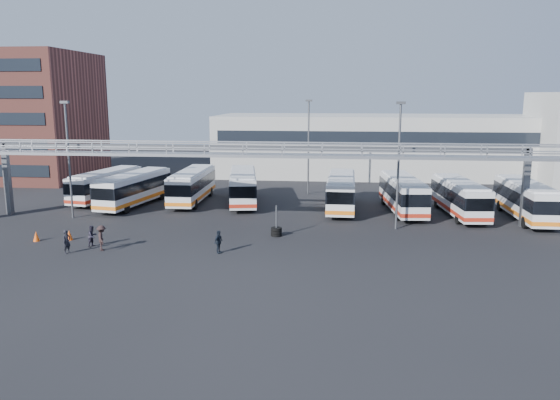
# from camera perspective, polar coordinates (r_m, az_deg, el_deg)

# --- Properties ---
(ground) EXTENTS (140.00, 140.00, 0.00)m
(ground) POSITION_cam_1_polar(r_m,az_deg,el_deg) (39.01, -4.83, -5.05)
(ground) COLOR black
(ground) RESTS_ON ground
(gantry) EXTENTS (51.40, 5.15, 7.10)m
(gantry) POSITION_cam_1_polar(r_m,az_deg,el_deg) (43.59, -3.48, 4.05)
(gantry) COLOR #919499
(gantry) RESTS_ON ground
(apartment_building) EXTENTS (18.00, 15.00, 16.00)m
(apartment_building) POSITION_cam_1_polar(r_m,az_deg,el_deg) (78.56, -25.78, 7.90)
(apartment_building) COLOR brown
(apartment_building) RESTS_ON ground
(warehouse) EXTENTS (42.00, 14.00, 8.00)m
(warehouse) POSITION_cam_1_polar(r_m,az_deg,el_deg) (75.24, 9.80, 5.67)
(warehouse) COLOR #9E9E99
(warehouse) RESTS_ON ground
(light_pole_left) EXTENTS (0.70, 0.35, 10.21)m
(light_pole_left) POSITION_cam_1_polar(r_m,az_deg,el_deg) (50.72, -21.24, 4.56)
(light_pole_left) COLOR #4C4F54
(light_pole_left) RESTS_ON ground
(light_pole_mid) EXTENTS (0.70, 0.35, 10.21)m
(light_pole_mid) POSITION_cam_1_polar(r_m,az_deg,el_deg) (44.33, 12.29, 4.23)
(light_pole_mid) COLOR #4C4F54
(light_pole_mid) RESTS_ON ground
(light_pole_back) EXTENTS (0.70, 0.35, 10.21)m
(light_pole_back) POSITION_cam_1_polar(r_m,az_deg,el_deg) (59.09, 3.00, 6.09)
(light_pole_back) COLOR #4C4F54
(light_pole_back) RESTS_ON ground
(bus_1) EXTENTS (4.19, 10.47, 3.10)m
(bus_1) POSITION_cam_1_polar(r_m,az_deg,el_deg) (58.55, -17.74, 1.58)
(bus_1) COLOR silver
(bus_1) RESTS_ON ground
(bus_2) EXTENTS (4.22, 10.94, 3.24)m
(bus_2) POSITION_cam_1_polar(r_m,az_deg,el_deg) (55.03, -15.00, 1.24)
(bus_2) COLOR silver
(bus_2) RESTS_ON ground
(bus_3) EXTENTS (2.69, 10.81, 3.27)m
(bus_3) POSITION_cam_1_polar(r_m,az_deg,el_deg) (55.66, -9.17, 1.60)
(bus_3) COLOR silver
(bus_3) RESTS_ON ground
(bus_4) EXTENTS (4.33, 11.06, 3.28)m
(bus_4) POSITION_cam_1_polar(r_m,az_deg,el_deg) (54.38, -3.89, 1.50)
(bus_4) COLOR silver
(bus_4) RESTS_ON ground
(bus_6) EXTENTS (2.72, 10.85, 3.28)m
(bus_6) POSITION_cam_1_polar(r_m,az_deg,el_deg) (51.76, 6.41, 0.97)
(bus_6) COLOR silver
(bus_6) RESTS_ON ground
(bus_7) EXTENTS (3.54, 11.00, 3.28)m
(bus_7) POSITION_cam_1_polar(r_m,az_deg,el_deg) (51.58, 12.69, 0.74)
(bus_7) COLOR silver
(bus_7) RESTS_ON ground
(bus_8) EXTENTS (3.41, 10.68, 3.19)m
(bus_8) POSITION_cam_1_polar(r_m,az_deg,el_deg) (51.43, 18.25, 0.36)
(bus_8) COLOR silver
(bus_8) RESTS_ON ground
(bus_9) EXTENTS (2.60, 10.82, 3.28)m
(bus_9) POSITION_cam_1_polar(r_m,az_deg,el_deg) (51.99, 24.29, 0.10)
(bus_9) COLOR silver
(bus_9) RESTS_ON ground
(pedestrian_a) EXTENTS (0.60, 0.71, 1.66)m
(pedestrian_a) POSITION_cam_1_polar(r_m,az_deg,el_deg) (40.19, -21.39, -4.08)
(pedestrian_a) COLOR black
(pedestrian_a) RESTS_ON ground
(pedestrian_b) EXTENTS (0.81, 0.91, 1.55)m
(pedestrian_b) POSITION_cam_1_polar(r_m,az_deg,el_deg) (41.37, -19.01, -3.59)
(pedestrian_b) COLOR #252230
(pedestrian_b) RESTS_ON ground
(pedestrian_c) EXTENTS (1.09, 1.33, 1.80)m
(pedestrian_c) POSITION_cam_1_polar(r_m,az_deg,el_deg) (40.11, -18.12, -3.79)
(pedestrian_c) COLOR black
(pedestrian_c) RESTS_ON ground
(pedestrian_d) EXTENTS (0.67, 1.01, 1.60)m
(pedestrian_d) POSITION_cam_1_polar(r_m,az_deg,el_deg) (37.75, -6.45, -4.37)
(pedestrian_d) COLOR black
(pedestrian_d) RESTS_ON ground
(cone_left) EXTENTS (0.51, 0.51, 0.76)m
(cone_left) POSITION_cam_1_polar(r_m,az_deg,el_deg) (44.52, -24.12, -3.47)
(cone_left) COLOR #E44D0C
(cone_left) RESTS_ON ground
(cone_right) EXTENTS (0.52, 0.52, 0.77)m
(cone_right) POSITION_cam_1_polar(r_m,az_deg,el_deg) (43.89, -21.16, -3.44)
(cone_right) COLOR #E44D0C
(cone_right) RESTS_ON ground
(tire_stack) EXTENTS (0.85, 0.85, 2.42)m
(tire_stack) POSITION_cam_1_polar(r_m,az_deg,el_deg) (42.08, -0.38, -3.24)
(tire_stack) COLOR black
(tire_stack) RESTS_ON ground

